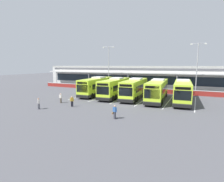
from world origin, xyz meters
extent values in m
plane|color=#4C4C51|center=(0.00, 0.00, 0.00)|extent=(200.00, 200.00, 0.00)
cube|color=silver|center=(0.00, 27.00, 2.75)|extent=(70.00, 10.00, 5.50)
cube|color=#19232D|center=(0.00, 21.98, 2.30)|extent=(66.00, 0.08, 2.20)
cube|color=#4C4C51|center=(0.00, 21.97, 5.15)|extent=(68.00, 0.08, 0.60)
cube|color=beige|center=(0.00, 20.50, 4.20)|extent=(67.00, 3.00, 0.24)
cube|color=gray|center=(0.00, 27.00, 5.75)|extent=(70.00, 10.00, 0.50)
cylinder|color=#999999|center=(-31.00, 19.30, 2.10)|extent=(0.20, 0.20, 4.20)
cylinder|color=#999999|center=(-18.60, 19.30, 2.10)|extent=(0.20, 0.20, 4.20)
cylinder|color=#999999|center=(-6.20, 19.30, 2.10)|extent=(0.20, 0.20, 4.20)
cylinder|color=#999999|center=(6.20, 19.30, 2.10)|extent=(0.20, 0.20, 4.20)
cube|color=maroon|center=(0.00, 14.50, 0.50)|extent=(60.00, 0.36, 1.00)
cube|color=#B2B2B2|center=(0.00, 14.50, 1.05)|extent=(60.00, 0.40, 0.10)
cube|color=#B7DB2D|center=(-8.63, 6.70, 1.91)|extent=(3.38, 12.15, 3.19)
cube|color=#333333|center=(-8.63, 6.70, 0.59)|extent=(3.40, 12.17, 0.56)
cube|color=black|center=(-8.66, 7.10, 2.15)|extent=(3.24, 9.76, 0.96)
cube|color=black|center=(-8.22, 0.77, 2.05)|extent=(2.31, 0.26, 1.40)
cube|color=black|center=(-8.22, 0.76, 3.05)|extent=(2.05, 0.22, 0.40)
cube|color=silver|center=(-8.70, 7.70, 3.64)|extent=(2.24, 2.94, 0.28)
cube|color=black|center=(-8.21, 0.66, 0.55)|extent=(2.46, 0.33, 0.44)
cube|color=black|center=(-6.79, 1.22, 2.40)|extent=(0.09, 0.13, 0.36)
cube|color=black|center=(-9.69, 1.01, 2.40)|extent=(0.09, 0.13, 0.36)
cylinder|color=black|center=(-7.76, 11.37, 0.52)|extent=(0.39, 1.06, 1.04)
cylinder|color=black|center=(-10.14, 11.21, 0.52)|extent=(0.39, 1.06, 1.04)
cylinder|color=black|center=(-7.22, 3.59, 0.52)|extent=(0.39, 1.06, 1.04)
cylinder|color=black|center=(-9.60, 3.43, 0.52)|extent=(0.39, 1.06, 1.04)
cylinder|color=black|center=(-7.12, 2.20, 0.52)|extent=(0.39, 1.06, 1.04)
cylinder|color=black|center=(-9.50, 2.03, 0.52)|extent=(0.39, 1.06, 1.04)
cube|color=#B7DB2D|center=(-4.05, 5.99, 1.91)|extent=(3.38, 12.15, 3.19)
cube|color=#333333|center=(-4.05, 5.99, 0.59)|extent=(3.40, 12.17, 0.56)
cube|color=black|center=(-4.07, 6.39, 2.15)|extent=(3.24, 9.76, 0.96)
cube|color=black|center=(-3.63, 0.05, 2.05)|extent=(2.31, 0.26, 1.40)
cube|color=black|center=(-3.63, 0.04, 3.05)|extent=(2.05, 0.22, 0.40)
cube|color=silver|center=(-4.12, 6.99, 3.64)|extent=(2.24, 2.94, 0.28)
cube|color=black|center=(-3.63, -0.06, 0.55)|extent=(2.46, 0.33, 0.44)
cube|color=black|center=(-2.21, 0.50, 2.40)|extent=(0.09, 0.13, 0.36)
cube|color=black|center=(-5.11, 0.30, 2.40)|extent=(0.09, 0.13, 0.36)
cylinder|color=black|center=(-3.17, 10.66, 0.52)|extent=(0.39, 1.06, 1.04)
cylinder|color=black|center=(-5.56, 10.49, 0.52)|extent=(0.39, 1.06, 1.04)
cylinder|color=black|center=(-2.63, 2.88, 0.52)|extent=(0.39, 1.06, 1.04)
cylinder|color=black|center=(-5.02, 2.71, 0.52)|extent=(0.39, 1.06, 1.04)
cylinder|color=black|center=(-2.54, 1.48, 0.52)|extent=(0.39, 1.06, 1.04)
cylinder|color=black|center=(-4.92, 1.32, 0.52)|extent=(0.39, 1.06, 1.04)
cube|color=#B7DB2D|center=(-0.05, 6.23, 1.91)|extent=(3.38, 12.15, 3.19)
cube|color=#333333|center=(-0.05, 6.23, 0.59)|extent=(3.40, 12.17, 0.56)
cube|color=black|center=(-0.08, 6.63, 2.15)|extent=(3.24, 9.76, 0.96)
cube|color=black|center=(0.36, 0.29, 2.05)|extent=(2.31, 0.26, 1.40)
cube|color=black|center=(0.36, 0.28, 3.05)|extent=(2.05, 0.22, 0.40)
cube|color=silver|center=(-0.12, 7.23, 3.64)|extent=(2.24, 2.94, 0.28)
cube|color=black|center=(0.37, 0.18, 0.55)|extent=(2.46, 0.33, 0.44)
cube|color=black|center=(1.79, 0.74, 2.40)|extent=(0.09, 0.13, 0.36)
cube|color=black|center=(-1.11, 0.54, 2.40)|extent=(0.09, 0.13, 0.36)
cylinder|color=black|center=(0.82, 10.90, 0.52)|extent=(0.39, 1.06, 1.04)
cylinder|color=black|center=(-1.56, 10.74, 0.52)|extent=(0.39, 1.06, 1.04)
cylinder|color=black|center=(1.36, 3.12, 0.52)|extent=(0.39, 1.06, 1.04)
cylinder|color=black|center=(-1.02, 2.95, 0.52)|extent=(0.39, 1.06, 1.04)
cylinder|color=black|center=(1.46, 1.72, 0.52)|extent=(0.39, 1.06, 1.04)
cylinder|color=black|center=(-0.92, 1.56, 0.52)|extent=(0.39, 1.06, 1.04)
cube|color=#B7DB2D|center=(4.26, 5.79, 1.91)|extent=(3.38, 12.15, 3.19)
cube|color=#333333|center=(4.26, 5.79, 0.59)|extent=(3.40, 12.17, 0.56)
cube|color=black|center=(4.23, 6.19, 2.15)|extent=(3.24, 9.76, 0.96)
cube|color=black|center=(4.67, -0.14, 2.05)|extent=(2.31, 0.26, 1.40)
cube|color=black|center=(4.67, -0.15, 3.05)|extent=(2.05, 0.22, 0.40)
cube|color=silver|center=(4.19, 6.79, 3.64)|extent=(2.24, 2.94, 0.28)
cube|color=black|center=(4.68, -0.25, 0.55)|extent=(2.46, 0.33, 0.44)
cube|color=black|center=(6.10, 0.31, 2.40)|extent=(0.09, 0.13, 0.36)
cube|color=black|center=(3.19, 0.11, 2.40)|extent=(0.09, 0.13, 0.36)
cylinder|color=black|center=(5.13, 10.47, 0.52)|extent=(0.39, 1.06, 1.04)
cylinder|color=black|center=(2.75, 10.30, 0.52)|extent=(0.39, 1.06, 1.04)
cylinder|color=black|center=(5.67, 2.68, 0.52)|extent=(0.39, 1.06, 1.04)
cylinder|color=black|center=(3.29, 2.52, 0.52)|extent=(0.39, 1.06, 1.04)
cylinder|color=black|center=(5.77, 1.29, 0.52)|extent=(0.39, 1.06, 1.04)
cylinder|color=black|center=(3.38, 1.12, 0.52)|extent=(0.39, 1.06, 1.04)
cube|color=#B7DB2D|center=(8.43, 6.27, 1.91)|extent=(3.38, 12.15, 3.19)
cube|color=#333333|center=(8.43, 6.27, 0.59)|extent=(3.40, 12.17, 0.56)
cube|color=black|center=(8.40, 6.67, 2.15)|extent=(3.24, 9.76, 0.96)
cube|color=black|center=(8.84, 0.33, 2.05)|extent=(2.31, 0.26, 1.40)
cube|color=black|center=(8.84, 0.32, 3.05)|extent=(2.05, 0.22, 0.40)
cube|color=silver|center=(8.36, 7.27, 3.64)|extent=(2.24, 2.94, 0.28)
cube|color=black|center=(8.85, 0.22, 0.55)|extent=(2.46, 0.33, 0.44)
cube|color=black|center=(10.27, 0.78, 2.40)|extent=(0.09, 0.13, 0.36)
cube|color=black|center=(7.36, 0.58, 2.40)|extent=(0.09, 0.13, 0.36)
cylinder|color=black|center=(9.30, 10.94, 0.52)|extent=(0.39, 1.06, 1.04)
cylinder|color=black|center=(6.92, 10.78, 0.52)|extent=(0.39, 1.06, 1.04)
cylinder|color=black|center=(9.84, 3.16, 0.52)|extent=(0.39, 1.06, 1.04)
cylinder|color=black|center=(7.46, 3.00, 0.52)|extent=(0.39, 1.06, 1.04)
cylinder|color=black|center=(9.94, 1.76, 0.52)|extent=(0.39, 1.06, 1.04)
cylinder|color=black|center=(7.55, 1.60, 0.52)|extent=(0.39, 1.06, 1.04)
cube|color=silver|center=(-10.50, 6.00, 0.00)|extent=(0.14, 13.00, 0.01)
cube|color=silver|center=(-6.30, 6.00, 0.00)|extent=(0.14, 13.00, 0.01)
cube|color=silver|center=(-2.10, 6.00, 0.00)|extent=(0.14, 13.00, 0.01)
cube|color=silver|center=(2.10, 6.00, 0.00)|extent=(0.14, 13.00, 0.01)
cube|color=silver|center=(6.30, 6.00, 0.00)|extent=(0.14, 13.00, 0.01)
cube|color=silver|center=(10.50, 6.00, 0.00)|extent=(0.14, 13.00, 0.01)
cube|color=#33333D|center=(1.98, -7.53, 0.42)|extent=(0.18, 0.21, 0.84)
cube|color=#33333D|center=(2.11, -7.68, 0.42)|extent=(0.18, 0.21, 0.84)
cube|color=#2D5693|center=(2.05, -7.60, 1.12)|extent=(0.38, 0.29, 0.56)
cube|color=#2D5693|center=(1.83, -7.55, 1.09)|extent=(0.11, 0.12, 0.54)
cube|color=#2D5693|center=(2.26, -7.65, 1.09)|extent=(0.11, 0.12, 0.54)
sphere|color=tan|center=(2.05, -7.60, 1.51)|extent=(0.22, 0.22, 0.22)
cube|color=olive|center=(1.77, -7.52, 0.63)|extent=(0.18, 0.30, 0.22)
cylinder|color=olive|center=(1.77, -7.52, 0.81)|extent=(0.02, 0.02, 0.16)
cube|color=black|center=(-6.51, -4.64, 0.42)|extent=(0.23, 0.22, 0.84)
cube|color=black|center=(-6.32, -4.59, 0.42)|extent=(0.23, 0.22, 0.84)
cube|color=gold|center=(-6.42, -4.62, 1.12)|extent=(0.39, 0.40, 0.56)
cube|color=gold|center=(-6.56, -4.78, 1.09)|extent=(0.13, 0.13, 0.54)
cube|color=gold|center=(-6.27, -4.45, 1.09)|extent=(0.13, 0.13, 0.54)
sphere|color=tan|center=(-6.42, -4.62, 1.51)|extent=(0.22, 0.22, 0.22)
cube|color=#4C4238|center=(-9.89, -3.17, 0.42)|extent=(0.16, 0.19, 0.84)
cube|color=#4C4238|center=(-9.72, -3.28, 0.42)|extent=(0.16, 0.19, 0.84)
cube|color=silver|center=(-9.80, -3.22, 1.12)|extent=(0.36, 0.25, 0.56)
cube|color=silver|center=(-10.02, -3.24, 1.09)|extent=(0.10, 0.11, 0.54)
cube|color=silver|center=(-9.58, -3.20, 1.09)|extent=(0.10, 0.11, 0.54)
sphere|color=tan|center=(-9.80, -3.22, 1.51)|extent=(0.22, 0.22, 0.22)
cube|color=slate|center=(-9.75, -7.85, 0.42)|extent=(0.22, 0.23, 0.84)
cube|color=slate|center=(-9.69, -8.05, 0.42)|extent=(0.22, 0.23, 0.84)
cube|color=silver|center=(-9.72, -7.95, 1.12)|extent=(0.40, 0.38, 0.56)
cube|color=silver|center=(-9.90, -7.82, 1.09)|extent=(0.13, 0.13, 0.54)
cube|color=silver|center=(-9.54, -8.08, 1.09)|extent=(0.13, 0.13, 0.54)
sphere|color=tan|center=(-9.72, -7.95, 1.51)|extent=(0.22, 0.22, 0.22)
cylinder|color=#9E9EA3|center=(-10.38, 16.03, 5.50)|extent=(0.20, 0.20, 11.00)
cylinder|color=#9E9EA3|center=(-10.38, 16.03, 10.85)|extent=(2.80, 0.10, 0.10)
cube|color=silver|center=(-11.78, 16.03, 10.75)|extent=(0.44, 0.28, 0.20)
cube|color=silver|center=(-8.98, 16.03, 10.75)|extent=(0.44, 0.28, 0.20)
cylinder|color=#9E9EA3|center=(10.39, 17.47, 5.50)|extent=(0.20, 0.20, 11.00)
cylinder|color=#9E9EA3|center=(10.39, 17.47, 10.85)|extent=(2.80, 0.10, 0.10)
cube|color=silver|center=(8.99, 17.47, 10.75)|extent=(0.44, 0.28, 0.20)
cube|color=silver|center=(11.79, 17.47, 10.75)|extent=(0.44, 0.28, 0.20)
camera|label=1|loc=(10.50, -26.33, 6.24)|focal=28.99mm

